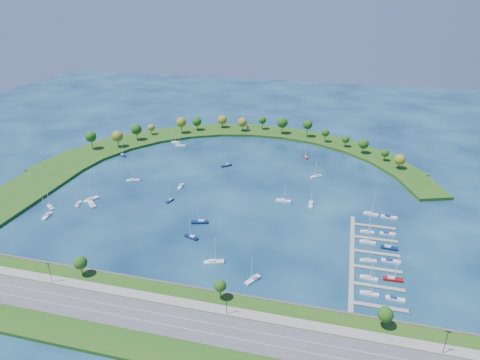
% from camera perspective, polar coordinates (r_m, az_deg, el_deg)
% --- Properties ---
extents(ground, '(700.00, 700.00, 0.00)m').
position_cam_1_polar(ground, '(277.08, -1.26, -1.06)').
color(ground, '#06193C').
rests_on(ground, ground).
extents(south_shoreline, '(420.00, 43.10, 11.60)m').
position_cam_1_polar(south_shoreline, '(180.58, -12.16, -17.45)').
color(south_shoreline, '#1D5316').
rests_on(south_shoreline, ground).
extents(breakwater, '(286.74, 247.64, 2.00)m').
position_cam_1_polar(breakwater, '(332.69, -6.74, 3.50)').
color(breakwater, '#1D5316').
rests_on(breakwater, ground).
extents(breakwater_trees, '(240.95, 90.86, 15.06)m').
position_cam_1_polar(breakwater_trees, '(356.64, -1.38, 6.81)').
color(breakwater_trees, '#382314').
rests_on(breakwater_trees, breakwater).
extents(harbor_tower, '(2.60, 2.60, 4.63)m').
position_cam_1_polar(harbor_tower, '(382.12, 1.07, 7.04)').
color(harbor_tower, gray).
rests_on(harbor_tower, breakwater).
extents(dock_system, '(24.28, 82.00, 1.60)m').
position_cam_1_polar(dock_system, '(216.61, 16.79, -10.21)').
color(dock_system, gray).
rests_on(dock_system, ground).
extents(moored_boat_0, '(6.32, 8.49, 12.43)m').
position_cam_1_polar(moored_boat_0, '(194.85, 1.74, -13.19)').
color(moored_boat_0, white).
rests_on(moored_boat_0, ground).
extents(moored_boat_1, '(3.41, 8.69, 12.44)m').
position_cam_1_polar(moored_boat_1, '(266.82, -24.57, -4.36)').
color(moored_boat_1, white).
rests_on(moored_boat_1, ground).
extents(moored_boat_2, '(9.76, 6.06, 13.92)m').
position_cam_1_polar(moored_boat_2, '(205.57, -3.55, -10.92)').
color(moored_boat_2, white).
rests_on(moored_boat_2, ground).
extents(moored_boat_3, '(7.42, 7.46, 12.08)m').
position_cam_1_polar(moored_boat_3, '(310.21, -1.82, 2.04)').
color(moored_boat_3, '#0B1C45').
rests_on(moored_boat_3, ground).
extents(moored_boat_4, '(8.70, 4.80, 12.32)m').
position_cam_1_polar(moored_boat_4, '(352.31, -7.98, 4.65)').
color(moored_boat_4, white).
rests_on(moored_boat_4, ground).
extents(moored_boat_5, '(8.89, 5.98, 12.78)m').
position_cam_1_polar(moored_boat_5, '(295.00, -14.24, 0.00)').
color(moored_boat_5, white).
rests_on(moored_boat_5, ground).
extents(moored_boat_6, '(3.31, 6.71, 9.50)m').
position_cam_1_polar(moored_boat_6, '(263.14, -9.42, -2.69)').
color(moored_boat_6, '#0B1C45').
rests_on(moored_boat_6, ground).
extents(moored_boat_7, '(5.00, 6.96, 10.11)m').
position_cam_1_polar(moored_boat_7, '(328.96, 8.85, 3.10)').
color(moored_boat_7, maroon).
rests_on(moored_boat_7, ground).
extents(moored_boat_8, '(9.35, 2.90, 13.63)m').
position_cam_1_polar(moored_boat_8, '(260.40, 5.85, -2.75)').
color(moored_boat_8, white).
rests_on(moored_boat_8, ground).
extents(moored_boat_9, '(9.22, 8.73, 14.59)m').
position_cam_1_polar(moored_boat_9, '(270.57, -19.37, -3.02)').
color(moored_boat_9, white).
rests_on(moored_boat_9, ground).
extents(moored_boat_10, '(7.37, 5.14, 10.66)m').
position_cam_1_polar(moored_boat_10, '(341.21, -15.51, 3.27)').
color(moored_boat_10, '#0B1C45').
rests_on(moored_boat_10, ground).
extents(moored_boat_11, '(7.11, 5.92, 10.73)m').
position_cam_1_polar(moored_boat_11, '(276.45, -24.17, -3.28)').
color(moored_boat_11, white).
rests_on(moored_boat_11, ground).
extents(moored_boat_12, '(8.30, 4.77, 11.77)m').
position_cam_1_polar(moored_boat_12, '(225.09, -6.57, -7.58)').
color(moored_boat_12, '#0B1C45').
rests_on(moored_boat_12, ground).
extents(moored_boat_13, '(8.72, 4.32, 12.35)m').
position_cam_1_polar(moored_boat_13, '(360.23, -8.61, 5.06)').
color(moored_boat_13, white).
rests_on(moored_boat_13, ground).
extents(moored_boat_14, '(7.99, 6.98, 12.24)m').
position_cam_1_polar(moored_boat_14, '(296.77, 10.23, 0.54)').
color(moored_boat_14, white).
rests_on(moored_boat_14, ground).
extents(moored_boat_15, '(2.65, 8.47, 12.33)m').
position_cam_1_polar(moored_boat_15, '(258.58, 9.54, -3.21)').
color(moored_boat_15, white).
rests_on(moored_boat_15, ground).
extents(moored_boat_16, '(3.87, 7.56, 10.70)m').
position_cam_1_polar(moored_boat_16, '(273.66, -20.96, -2.98)').
color(moored_boat_16, white).
rests_on(moored_boat_16, ground).
extents(moored_boat_17, '(6.72, 9.79, 14.12)m').
position_cam_1_polar(moored_boat_17, '(276.22, -19.43, -2.45)').
color(moored_boat_17, white).
rests_on(moored_boat_17, ground).
extents(moored_boat_18, '(2.65, 8.20, 11.92)m').
position_cam_1_polar(moored_boat_18, '(280.36, -8.00, -0.79)').
color(moored_boat_18, white).
rests_on(moored_boat_18, ground).
extents(moored_boat_19, '(9.71, 5.03, 13.74)m').
position_cam_1_polar(moored_boat_19, '(237.78, -5.42, -5.60)').
color(moored_boat_19, '#0B1C45').
rests_on(moored_boat_19, ground).
extents(docked_boat_0, '(7.98, 2.46, 11.64)m').
position_cam_1_polar(docked_boat_0, '(195.37, 17.03, -14.37)').
color(docked_boat_0, white).
rests_on(docked_boat_0, ground).
extents(docked_boat_1, '(7.99, 2.78, 1.60)m').
position_cam_1_polar(docked_boat_1, '(196.26, 20.16, -14.80)').
color(docked_boat_1, white).
rests_on(docked_boat_1, ground).
extents(docked_boat_2, '(8.09, 2.97, 11.64)m').
position_cam_1_polar(docked_boat_2, '(204.08, 16.96, -12.46)').
color(docked_boat_2, white).
rests_on(docked_boat_2, ground).
extents(docked_boat_3, '(8.64, 2.80, 12.54)m').
position_cam_1_polar(docked_boat_3, '(206.75, 19.90, -12.38)').
color(docked_boat_3, maroon).
rests_on(docked_boat_3, ground).
extents(docked_boat_4, '(8.01, 3.36, 11.42)m').
position_cam_1_polar(docked_boat_4, '(215.32, 16.88, -10.28)').
color(docked_boat_4, white).
rests_on(docked_boat_4, ground).
extents(docked_boat_5, '(8.77, 2.47, 1.79)m').
position_cam_1_polar(docked_boat_5, '(218.33, 19.63, -10.25)').
color(docked_boat_5, white).
rests_on(docked_boat_5, ground).
extents(docked_boat_6, '(8.09, 2.54, 11.78)m').
position_cam_1_polar(docked_boat_6, '(229.17, 16.79, -7.95)').
color(docked_boat_6, white).
rests_on(docked_boat_6, ground).
extents(docked_boat_7, '(8.52, 2.83, 12.35)m').
position_cam_1_polar(docked_boat_7, '(227.94, 19.46, -8.55)').
color(docked_boat_7, '#0B1C45').
rests_on(docked_boat_7, ground).
extents(docked_boat_8, '(7.30, 2.53, 10.54)m').
position_cam_1_polar(docked_boat_8, '(238.08, 16.75, -6.64)').
color(docked_boat_8, white).
rests_on(docked_boat_8, ground).
extents(docked_boat_9, '(8.12, 2.89, 1.62)m').
position_cam_1_polar(docked_boat_9, '(239.84, 19.23, -6.84)').
color(docked_boat_9, white).
rests_on(docked_boat_9, ground).
extents(docked_boat_10, '(8.44, 3.34, 12.07)m').
position_cam_1_polar(docked_boat_10, '(256.16, 17.20, -4.33)').
color(docked_boat_10, white).
rests_on(docked_boat_10, ground).
extents(docked_boat_11, '(9.00, 3.04, 1.81)m').
position_cam_1_polar(docked_boat_11, '(256.18, 19.41, -4.73)').
color(docked_boat_11, white).
rests_on(docked_boat_11, ground).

